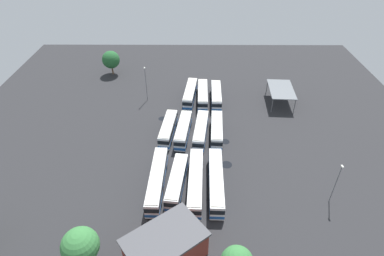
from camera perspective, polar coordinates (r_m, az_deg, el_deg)
ground_plane at (r=71.59m, az=0.02°, el=-1.47°), size 111.73×111.73×0.00m
bus_row0_slot0 at (r=58.51m, az=4.39°, el=-9.68°), size 15.29×2.92×3.46m
bus_row0_slot1 at (r=58.29m, az=0.64°, el=-9.77°), size 15.31×3.07×3.46m
bus_row0_slot2 at (r=58.44m, az=-2.76°, el=-9.66°), size 12.42×3.97×3.46m
bus_row0_slot3 at (r=58.92m, az=-6.38°, el=-9.42°), size 15.29×2.93×3.46m
bus_row1_slot0 at (r=70.62m, az=4.51°, el=-0.35°), size 11.56×3.16×3.46m
bus_row1_slot1 at (r=70.29m, az=1.63°, el=-0.43°), size 12.28×3.87×3.46m
bus_row1_slot2 at (r=70.39m, az=-1.59°, el=-0.37°), size 11.79×3.84×3.46m
bus_row1_slot3 at (r=70.94m, az=-4.35°, el=-0.15°), size 11.66×3.80×3.46m
bus_row2_slot0 at (r=83.49m, az=4.42°, el=5.93°), size 11.79×2.87×3.46m
bus_row2_slot1 at (r=83.61m, az=1.96°, el=6.07°), size 12.42×2.76×3.46m
bus_row2_slot2 at (r=84.17m, az=-0.33°, el=6.31°), size 12.65×3.90×3.46m
depot_building at (r=49.16m, az=-4.88°, el=-20.85°), size 12.72×13.51×5.07m
maintenance_shelter at (r=85.04m, az=15.97°, el=6.77°), size 10.89×6.80×4.10m
lamp_post_far_corner at (r=59.50m, az=24.78°, el=-9.02°), size 0.56×0.28×8.55m
lamp_post_mid_lot at (r=83.20m, az=-8.40°, el=8.16°), size 0.56×0.28×9.53m
tree_northwest at (r=47.85m, az=-19.69°, el=-19.58°), size 5.20×5.20×8.33m
tree_northeast at (r=99.69m, az=-14.57°, el=11.96°), size 5.27×5.27×7.36m
puddle_near_shelter at (r=70.35m, az=6.08°, el=-2.49°), size 1.92×1.92×0.01m
puddle_back_corner at (r=64.63m, az=6.32°, el=-6.66°), size 2.24×2.24×0.01m
puddle_centre_drain at (r=77.65m, az=-5.45°, el=1.72°), size 1.90×1.90×0.01m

